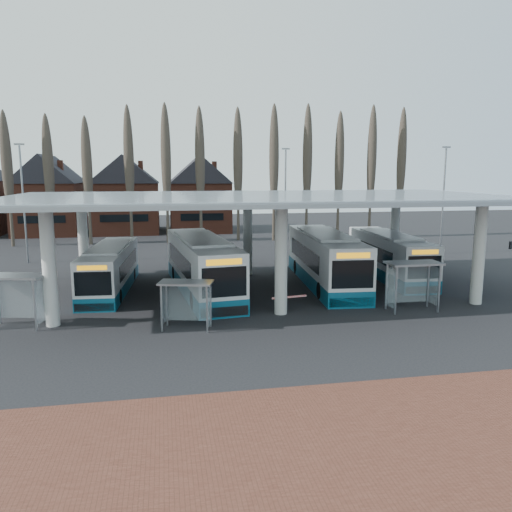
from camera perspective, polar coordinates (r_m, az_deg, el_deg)
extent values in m
plane|color=black|center=(25.66, 4.13, -8.10)|extent=(140.00, 140.00, 0.00)
cube|color=brown|center=(15.32, 16.34, -21.26)|extent=(70.00, 10.00, 0.03)
cylinder|color=silver|center=(27.20, -22.55, -1.29)|extent=(0.70, 0.70, 6.00)
cylinder|color=silver|center=(37.89, -19.16, 1.78)|extent=(0.70, 0.70, 6.00)
cylinder|color=silver|center=(27.30, 2.89, -0.53)|extent=(0.70, 0.70, 6.00)
cylinder|color=silver|center=(37.97, -0.95, 2.33)|extent=(0.70, 0.70, 6.00)
cylinder|color=silver|center=(32.24, 24.12, 0.20)|extent=(0.70, 0.70, 6.00)
cylinder|color=silver|center=(41.66, 15.57, 2.62)|extent=(0.70, 0.70, 6.00)
cube|color=gray|center=(32.29, 0.66, 6.85)|extent=(32.00, 16.00, 0.12)
cube|color=silver|center=(32.29, 0.66, 6.97)|extent=(31.50, 15.50, 0.04)
cone|color=#473D33|center=(58.80, -26.32, 8.06)|extent=(0.36, 0.36, 14.50)
ellipsoid|color=#473D33|center=(58.81, -26.45, 9.75)|extent=(1.10, 1.10, 11.02)
cone|color=#473D33|center=(57.86, -22.47, 8.31)|extent=(0.36, 0.36, 14.50)
ellipsoid|color=#473D33|center=(57.87, -22.58, 10.03)|extent=(1.10, 1.10, 11.02)
cone|color=#473D33|center=(57.18, -18.51, 8.53)|extent=(0.36, 0.36, 14.50)
ellipsoid|color=#473D33|center=(57.19, -18.60, 10.28)|extent=(1.10, 1.10, 11.02)
cone|color=#473D33|center=(56.78, -14.46, 8.72)|extent=(0.36, 0.36, 14.50)
ellipsoid|color=#473D33|center=(56.79, -14.54, 10.47)|extent=(1.10, 1.10, 11.02)
cone|color=#473D33|center=(56.65, -10.38, 8.86)|extent=(0.36, 0.36, 14.50)
ellipsoid|color=#473D33|center=(56.66, -10.43, 10.62)|extent=(1.10, 1.10, 11.02)
cone|color=#473D33|center=(56.81, -6.29, 8.96)|extent=(0.36, 0.36, 14.50)
ellipsoid|color=#473D33|center=(56.82, -6.33, 10.71)|extent=(1.10, 1.10, 11.02)
cone|color=#473D33|center=(57.25, -2.25, 9.01)|extent=(0.36, 0.36, 14.50)
ellipsoid|color=#473D33|center=(57.26, -2.26, 10.76)|extent=(1.10, 1.10, 11.02)
cone|color=#473D33|center=(57.96, 1.72, 9.02)|extent=(0.36, 0.36, 14.50)
ellipsoid|color=#473D33|center=(57.97, 1.73, 10.74)|extent=(1.10, 1.10, 11.02)
cone|color=#473D33|center=(58.93, 5.57, 8.99)|extent=(0.36, 0.36, 14.50)
ellipsoid|color=#473D33|center=(58.94, 5.60, 10.68)|extent=(1.10, 1.10, 11.02)
cone|color=#473D33|center=(60.16, 9.28, 8.92)|extent=(0.36, 0.36, 14.50)
ellipsoid|color=#473D33|center=(60.17, 9.32, 10.58)|extent=(1.10, 1.10, 11.02)
cone|color=#473D33|center=(61.62, 12.82, 8.82)|extent=(0.36, 0.36, 14.50)
ellipsoid|color=#473D33|center=(61.63, 12.88, 10.44)|extent=(1.10, 1.10, 11.02)
cone|color=#473D33|center=(63.30, 16.19, 8.70)|extent=(0.36, 0.36, 14.50)
ellipsoid|color=#473D33|center=(63.31, 16.26, 10.27)|extent=(1.10, 1.10, 11.02)
cube|color=#5E2C1F|center=(69.27, -22.46, 5.29)|extent=(8.00, 10.00, 7.00)
pyramid|color=black|center=(69.19, -22.83, 11.07)|extent=(8.30, 10.30, 3.50)
cube|color=#5E2C1F|center=(67.95, -14.57, 5.63)|extent=(8.00, 10.00, 7.00)
pyramid|color=black|center=(67.87, -14.82, 11.54)|extent=(8.30, 10.30, 3.50)
cube|color=#5E2C1F|center=(67.95, -6.51, 5.88)|extent=(8.00, 10.00, 7.00)
pyramid|color=black|center=(67.87, -6.62, 11.78)|extent=(8.30, 10.30, 3.50)
cylinder|color=slate|center=(47.22, -25.01, 5.29)|extent=(0.16, 0.16, 10.00)
cube|color=slate|center=(47.20, -25.45, 11.47)|extent=(0.80, 0.15, 0.15)
cylinder|color=slate|center=(51.21, 3.37, 6.43)|extent=(0.16, 0.16, 10.00)
cube|color=slate|center=(51.19, 3.43, 12.13)|extent=(0.80, 0.15, 0.15)
cylinder|color=slate|center=(51.01, 20.60, 5.82)|extent=(0.16, 0.16, 10.00)
cube|color=slate|center=(50.99, 20.94, 11.55)|extent=(0.80, 0.15, 0.15)
cube|color=silver|center=(34.32, -16.34, -1.17)|extent=(3.06, 10.94, 2.52)
cube|color=#0E506C|center=(34.56, -16.25, -3.15)|extent=(3.08, 10.96, 0.81)
cube|color=silver|center=(34.11, -16.45, 0.99)|extent=(2.52, 6.62, 0.16)
cube|color=black|center=(34.74, -16.22, -0.88)|extent=(2.88, 7.93, 0.99)
cube|color=black|center=(29.13, -18.14, -3.03)|extent=(2.02, 0.20, 1.35)
cube|color=black|center=(39.55, -15.03, 0.40)|extent=(1.95, 0.19, 1.08)
cube|color=orange|center=(28.95, -18.23, -1.29)|extent=(1.61, 0.16, 0.27)
cube|color=black|center=(29.45, -18.00, -5.59)|extent=(2.18, 0.23, 0.45)
cylinder|color=black|center=(31.49, -19.17, -4.47)|extent=(0.31, 0.88, 0.86)
cylinder|color=black|center=(31.09, -15.42, -4.45)|extent=(0.31, 0.88, 0.86)
cylinder|color=black|center=(37.78, -17.01, -2.08)|extent=(0.31, 0.88, 0.86)
cylinder|color=black|center=(37.44, -13.88, -2.04)|extent=(0.31, 0.88, 0.86)
cube|color=silver|center=(32.82, -6.24, -0.72)|extent=(4.19, 13.26, 3.04)
cube|color=#0E506C|center=(33.11, -6.19, -3.21)|extent=(4.21, 13.29, 0.98)
cube|color=silver|center=(32.58, -6.29, 2.01)|extent=(3.34, 8.05, 0.20)
cube|color=black|center=(33.33, -6.41, -0.37)|extent=(3.83, 9.64, 1.20)
cube|color=black|center=(26.57, -3.64, -2.99)|extent=(2.43, 0.33, 1.63)
cube|color=black|center=(39.13, -8.00, 1.07)|extent=(2.35, 0.32, 1.30)
cube|color=orange|center=(26.36, -3.67, -0.69)|extent=(1.93, 0.27, 0.33)
cube|color=black|center=(26.98, -3.61, -6.37)|extent=(2.63, 0.38, 0.54)
cylinder|color=black|center=(28.94, -7.12, -5.03)|extent=(0.42, 1.07, 1.04)
cylinder|color=black|center=(29.44, -2.28, -4.71)|extent=(0.42, 1.07, 1.04)
cylinder|color=black|center=(36.59, -9.23, -2.01)|extent=(0.42, 1.07, 1.04)
cylinder|color=black|center=(36.99, -5.37, -1.80)|extent=(0.42, 1.07, 1.04)
cube|color=silver|center=(35.18, 7.89, -0.04)|extent=(3.79, 13.30, 3.06)
cube|color=#0E506C|center=(35.45, 7.83, -2.39)|extent=(3.81, 13.32, 0.98)
cube|color=silver|center=(34.95, 7.95, 2.52)|extent=(3.11, 8.04, 0.20)
cube|color=black|center=(35.68, 7.68, 0.28)|extent=(3.55, 9.64, 1.20)
cube|color=black|center=(28.97, 10.99, -2.07)|extent=(2.45, 0.25, 1.64)
cube|color=black|center=(41.46, 5.72, 1.60)|extent=(2.37, 0.25, 1.31)
cube|color=orange|center=(28.78, 11.06, 0.06)|extent=(1.95, 0.20, 0.33)
cube|color=black|center=(29.35, 10.89, -5.21)|extent=(2.65, 0.29, 0.55)
cylinder|color=black|center=(31.21, 7.40, -3.96)|extent=(0.39, 1.07, 1.05)
cylinder|color=black|center=(31.89, 11.83, -3.79)|extent=(0.39, 1.07, 1.05)
cylinder|color=black|center=(38.84, 4.67, -1.24)|extent=(0.39, 1.07, 1.05)
cylinder|color=black|center=(39.39, 8.29, -1.16)|extent=(0.39, 1.07, 1.05)
cube|color=silver|center=(38.71, 14.95, 0.30)|extent=(3.23, 11.92, 2.75)
cube|color=#0E506C|center=(38.93, 14.87, -1.63)|extent=(3.25, 11.94, 0.88)
cube|color=silver|center=(38.51, 15.04, 2.39)|extent=(2.69, 7.20, 0.18)
cube|color=black|center=(39.14, 14.69, 0.55)|extent=(3.07, 8.63, 1.08)
cube|color=black|center=(33.40, 18.68, -1.23)|extent=(2.20, 0.20, 1.47)
cube|color=black|center=(44.13, 12.14, 1.64)|extent=(2.13, 0.19, 1.18)
cube|color=orange|center=(33.24, 18.77, 0.44)|extent=(1.75, 0.16, 0.29)
cube|color=black|center=(33.70, 18.54, -3.69)|extent=(2.38, 0.23, 0.49)
cylinder|color=black|center=(35.12, 15.40, -2.80)|extent=(0.33, 0.96, 0.94)
cylinder|color=black|center=(36.04, 18.74, -2.65)|extent=(0.33, 0.96, 0.94)
cylinder|color=black|center=(41.71, 11.68, -0.73)|extent=(0.33, 0.96, 0.94)
cylinder|color=black|center=(42.48, 14.59, -0.66)|extent=(0.33, 0.96, 0.94)
cube|color=gray|center=(26.93, -23.94, -5.20)|extent=(0.10, 0.10, 2.59)
cube|color=gray|center=(27.93, -22.91, -4.63)|extent=(0.10, 0.10, 2.59)
cube|color=gray|center=(27.71, -25.92, -2.09)|extent=(3.15, 2.07, 0.10)
cube|color=silver|center=(28.51, -25.14, -4.39)|extent=(2.43, 0.60, 2.07)
cube|color=silver|center=(27.39, -23.33, -4.81)|extent=(0.30, 1.12, 2.07)
cube|color=gray|center=(24.98, -10.74, -5.94)|extent=(0.09, 0.09, 2.34)
cube|color=gray|center=(24.50, -5.62, -6.12)|extent=(0.09, 0.09, 2.34)
cube|color=gray|center=(25.94, -10.15, -5.34)|extent=(0.09, 0.09, 2.34)
cube|color=gray|center=(25.48, -5.22, -5.50)|extent=(0.09, 0.09, 2.34)
cube|color=gray|center=(24.91, -8.02, -3.02)|extent=(2.87, 1.94, 0.09)
cube|color=silver|center=(25.72, -7.69, -5.30)|extent=(2.19, 0.61, 1.88)
cube|color=silver|center=(25.46, -10.55, -5.53)|extent=(0.30, 1.01, 1.88)
cube|color=silver|center=(24.97, -5.31, -5.70)|extent=(0.30, 1.01, 1.88)
cube|color=gray|center=(28.46, 15.70, -3.86)|extent=(0.09, 0.09, 2.69)
cube|color=gray|center=(29.68, 20.19, -3.55)|extent=(0.09, 0.09, 2.69)
cube|color=gray|center=(29.50, 14.69, -3.35)|extent=(0.09, 0.09, 2.69)
cube|color=gray|center=(30.67, 19.07, -3.08)|extent=(0.09, 0.09, 2.69)
cube|color=gray|center=(29.28, 17.59, -0.79)|extent=(3.01, 1.51, 0.11)
cube|color=silver|center=(30.10, 16.88, -3.09)|extent=(2.58, 0.04, 2.15)
cube|color=silver|center=(28.94, 15.10, -3.50)|extent=(0.04, 1.18, 2.15)
cube|color=silver|center=(30.19, 19.72, -3.21)|extent=(0.04, 1.18, 2.15)
cube|color=black|center=(28.55, 3.58, -5.19)|extent=(0.07, 0.07, 1.03)
cube|color=red|center=(28.02, 3.82, -4.69)|extent=(2.05, 0.38, 0.09)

